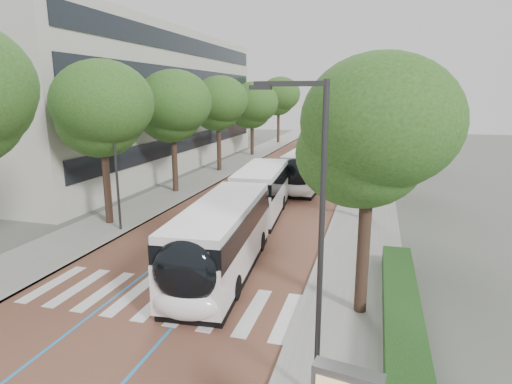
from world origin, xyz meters
TOP-DOWN VIEW (x-y plane):
  - ground at (0.00, 0.00)m, footprint 160.00×160.00m
  - road at (0.00, 40.00)m, footprint 11.00×140.00m
  - sidewalk_left at (-7.50, 40.00)m, footprint 4.00×140.00m
  - sidewalk_right at (7.50, 40.00)m, footprint 4.00×140.00m
  - kerb_left at (-5.60, 40.00)m, footprint 0.20×140.00m
  - kerb_right at (5.60, 40.00)m, footprint 0.20×140.00m
  - zebra_crossing at (0.20, 1.00)m, footprint 10.55×3.60m
  - lane_line_left at (-1.60, 40.00)m, footprint 0.12×126.00m
  - lane_line_right at (1.60, 40.00)m, footprint 0.12×126.00m
  - office_building at (-19.47, 28.00)m, footprint 18.11×40.00m
  - hedge at (9.10, 0.00)m, footprint 1.20×14.00m
  - streetlight_near at (6.62, -3.00)m, footprint 1.82×0.20m
  - streetlight_far at (6.62, 22.00)m, footprint 1.82×0.20m
  - lamp_post_left at (-6.10, 8.00)m, footprint 0.14×0.14m
  - trees_left at (-7.50, 26.69)m, footprint 6.31×61.08m
  - trees_right at (7.70, 24.35)m, footprint 6.02×47.60m
  - lead_bus at (1.38, 7.79)m, footprint 3.97×18.54m
  - bus_queued_0 at (2.41, 23.43)m, footprint 2.86×12.46m
  - bus_queued_1 at (2.43, 37.35)m, footprint 2.88×12.47m
  - bus_queued_2 at (1.90, 50.81)m, footprint 2.64×12.42m
  - bus_queued_3 at (1.83, 63.29)m, footprint 2.79×12.45m

SIDE VIEW (x-z plane):
  - ground at x=0.00m, z-range 0.00..0.00m
  - road at x=0.00m, z-range 0.00..0.02m
  - lane_line_left at x=-1.60m, z-range 0.02..0.03m
  - lane_line_right at x=1.60m, z-range 0.02..0.03m
  - zebra_crossing at x=0.20m, z-range 0.02..0.03m
  - sidewalk_left at x=-7.50m, z-range 0.00..0.12m
  - sidewalk_right at x=7.50m, z-range 0.00..0.12m
  - kerb_left at x=-5.60m, z-range -0.01..0.13m
  - kerb_right at x=5.60m, z-range -0.01..0.13m
  - hedge at x=9.10m, z-range 0.12..0.92m
  - bus_queued_0 at x=2.41m, z-range 0.02..3.22m
  - bus_queued_1 at x=2.43m, z-range 0.02..3.22m
  - bus_queued_2 at x=1.90m, z-range 0.02..3.22m
  - bus_queued_3 at x=1.83m, z-range 0.02..3.22m
  - lead_bus at x=1.38m, z-range 0.03..3.23m
  - lamp_post_left at x=-6.10m, z-range 0.12..8.12m
  - streetlight_near at x=6.62m, z-range 0.82..8.82m
  - streetlight_far at x=6.62m, z-range 0.82..8.82m
  - trees_right at x=7.70m, z-range 1.67..10.58m
  - trees_left at x=-7.50m, z-range 1.74..11.75m
  - office_building at x=-19.47m, z-range 0.00..14.00m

